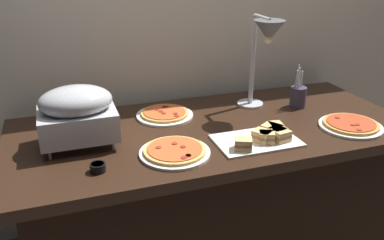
% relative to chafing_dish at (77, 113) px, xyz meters
% --- Properties ---
extents(back_wall, '(4.40, 0.04, 2.40)m').
position_rel_chafing_dish_xyz_m(back_wall, '(0.61, 0.49, 0.29)').
color(back_wall, beige).
rests_on(back_wall, ground_plane).
extents(buffet_table, '(1.90, 0.84, 0.76)m').
position_rel_chafing_dish_xyz_m(buffet_table, '(0.61, -0.01, -0.52)').
color(buffet_table, black).
rests_on(buffet_table, ground_plane).
extents(chafing_dish, '(0.32, 0.24, 0.27)m').
position_rel_chafing_dish_xyz_m(chafing_dish, '(0.00, 0.00, 0.00)').
color(chafing_dish, '#B7BABF').
rests_on(chafing_dish, buffet_table).
extents(heat_lamp, '(0.15, 0.29, 0.49)m').
position_rel_chafing_dish_xyz_m(heat_lamp, '(0.92, 0.08, 0.23)').
color(heat_lamp, '#B7BABF').
rests_on(heat_lamp, buffet_table).
extents(pizza_plate_front, '(0.30, 0.30, 0.03)m').
position_rel_chafing_dish_xyz_m(pizza_plate_front, '(0.36, -0.22, -0.14)').
color(pizza_plate_front, white).
rests_on(pizza_plate_front, buffet_table).
extents(pizza_plate_center, '(0.29, 0.29, 0.03)m').
position_rel_chafing_dish_xyz_m(pizza_plate_center, '(0.43, 0.19, -0.14)').
color(pizza_plate_center, white).
rests_on(pizza_plate_center, buffet_table).
extents(pizza_plate_raised_stand, '(0.30, 0.30, 0.03)m').
position_rel_chafing_dish_xyz_m(pizza_plate_raised_stand, '(1.23, -0.23, -0.14)').
color(pizza_plate_raised_stand, white).
rests_on(pizza_plate_raised_stand, buffet_table).
extents(sandwich_platter, '(0.37, 0.23, 0.06)m').
position_rel_chafing_dish_xyz_m(sandwich_platter, '(0.77, -0.23, -0.13)').
color(sandwich_platter, white).
rests_on(sandwich_platter, buffet_table).
extents(sauce_cup_near, '(0.07, 0.07, 0.04)m').
position_rel_chafing_dish_xyz_m(sauce_cup_near, '(-0.12, 0.27, -0.13)').
color(sauce_cup_near, black).
rests_on(sauce_cup_near, buffet_table).
extents(sauce_cup_far, '(0.06, 0.06, 0.03)m').
position_rel_chafing_dish_xyz_m(sauce_cup_far, '(0.04, -0.26, -0.13)').
color(sauce_cup_far, black).
rests_on(sauce_cup_far, buffet_table).
extents(utensil_holder, '(0.08, 0.08, 0.23)m').
position_rel_chafing_dish_xyz_m(utensil_holder, '(1.14, 0.09, -0.09)').
color(utensil_holder, '#383347').
rests_on(utensil_holder, buffet_table).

